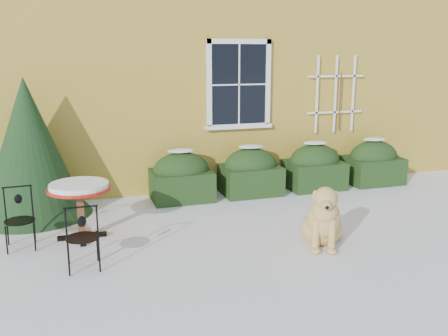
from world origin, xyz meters
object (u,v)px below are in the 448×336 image
object	(u,v)px
dog	(323,221)
patio_chair_far	(19,218)
patio_chair_near	(82,236)
evergreen_shrub	(30,161)
bistro_table	(79,193)

from	to	relation	value
dog	patio_chair_far	bearing A→B (deg)	-173.50
patio_chair_near	dog	bearing A→B (deg)	175.84
evergreen_shrub	bistro_table	distance (m)	1.49
patio_chair_far	evergreen_shrub	bearing A→B (deg)	83.15
bistro_table	patio_chair_far	distance (m)	0.83
bistro_table	dog	world-z (taller)	dog
evergreen_shrub	patio_chair_far	distance (m)	1.48
evergreen_shrub	dog	distance (m)	4.60
patio_chair_near	bistro_table	bearing A→B (deg)	-91.07
evergreen_shrub	patio_chair_far	world-z (taller)	evergreen_shrub
patio_chair_far	dog	size ratio (longest dim) A/B	0.85
evergreen_shrub	bistro_table	world-z (taller)	evergreen_shrub
patio_chair_far	dog	bearing A→B (deg)	-20.10
dog	bistro_table	bearing A→B (deg)	-179.02
evergreen_shrub	patio_chair_far	size ratio (longest dim) A/B	2.69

